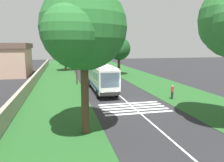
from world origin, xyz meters
TOP-DOWN VIEW (x-y plane):
  - ground at (0.00, 0.00)m, footprint 160.00×160.00m
  - grass_verge_left at (15.00, 8.20)m, footprint 120.00×8.00m
  - grass_verge_right at (15.00, -8.20)m, footprint 120.00×8.00m
  - centre_line at (15.00, 0.00)m, footprint 110.00×0.16m
  - coach_bus at (6.89, 1.80)m, footprint 11.16×2.62m
  - zebra_crossing at (-1.83, 0.00)m, footprint 4.05×6.80m
  - trailing_car_0 at (23.75, 1.88)m, footprint 4.30×1.78m
  - trailing_car_1 at (29.27, 1.54)m, footprint 4.30×1.78m
  - trailing_car_2 at (36.66, -1.80)m, footprint 4.30×1.78m
  - roadside_tree_left_0 at (51.89, 5.91)m, footprint 5.72×4.83m
  - roadside_tree_left_1 at (33.21, 6.25)m, footprint 6.32×5.29m
  - roadside_tree_left_2 at (-7.00, 5.68)m, footprint 7.34×5.94m
  - roadside_tree_right_1 at (60.32, -5.17)m, footprint 5.92×4.84m
  - roadside_tree_right_2 at (23.32, -4.89)m, footprint 5.95×4.94m
  - utility_pole at (13.12, 4.77)m, footprint 0.24×1.40m
  - roadside_wall at (20.00, 11.60)m, footprint 70.00×0.40m
  - roadside_building at (26.83, 18.77)m, footprint 10.87×10.39m
  - pedestrian at (0.57, -5.60)m, footprint 0.34×0.34m

SIDE VIEW (x-z plane):
  - ground at x=0.00m, z-range 0.00..0.00m
  - zebra_crossing at x=-1.83m, z-range 0.00..0.01m
  - centre_line at x=15.00m, z-range 0.00..0.01m
  - grass_verge_left at x=15.00m, z-range 0.00..0.04m
  - grass_verge_right at x=15.00m, z-range 0.00..0.04m
  - trailing_car_0 at x=23.75m, z-range -0.05..1.38m
  - trailing_car_1 at x=29.27m, z-range -0.05..1.38m
  - trailing_car_2 at x=36.66m, z-range -0.05..1.38m
  - roadside_wall at x=20.00m, z-range 0.04..1.61m
  - pedestrian at x=0.57m, z-range 0.06..1.75m
  - coach_bus at x=6.89m, z-range 0.28..4.01m
  - roadside_building at x=26.83m, z-range 0.05..6.88m
  - utility_pole at x=13.12m, z-range 0.18..8.20m
  - roadside_tree_right_1 at x=60.32m, z-range 1.36..9.16m
  - roadside_tree_right_2 at x=23.32m, z-range 1.47..9.59m
  - roadside_tree_left_1 at x=33.21m, z-range 2.07..11.75m
  - roadside_tree_left_0 at x=51.89m, z-range 2.35..12.12m
  - roadside_tree_left_2 at x=-7.00m, z-range 2.13..12.66m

